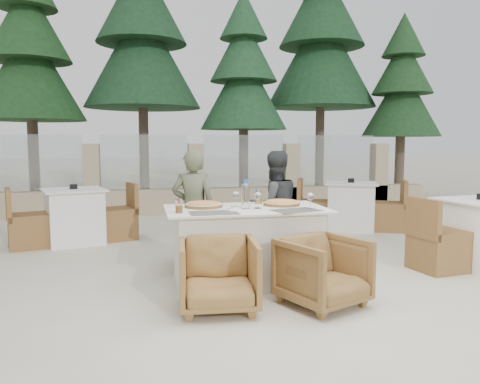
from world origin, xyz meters
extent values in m
plane|color=beige|center=(0.00, 0.00, 0.00)|extent=(80.00, 80.00, 0.00)
cube|color=beige|center=(0.00, 14.00, 0.01)|extent=(30.00, 16.00, 0.01)
cone|color=#1C411D|center=(-3.50, 7.00, 2.75)|extent=(2.42, 2.42, 5.50)
cone|color=#1B4023|center=(-1.00, 7.50, 3.25)|extent=(2.86, 2.86, 6.50)
cone|color=#214F2B|center=(1.50, 7.20, 2.50)|extent=(2.20, 2.20, 5.00)
cone|color=#1C4424|center=(3.80, 7.80, 3.40)|extent=(2.99, 2.99, 6.80)
cone|color=#1F4521|center=(5.50, 6.50, 2.25)|extent=(1.98, 1.98, 4.50)
cube|color=#5C564E|center=(-0.40, -0.29, 0.77)|extent=(0.45, 0.30, 0.00)
cube|color=#534E47|center=(0.40, -0.30, 0.77)|extent=(0.51, 0.41, 0.00)
cylinder|color=#DA4C1D|center=(-0.45, 0.12, 0.80)|extent=(0.40, 0.40, 0.05)
cylinder|color=orange|center=(0.37, 0.10, 0.79)|extent=(0.46, 0.46, 0.05)
cylinder|color=#B0D4E8|center=(-0.05, -0.06, 0.91)|extent=(0.10, 0.10, 0.29)
cylinder|color=#C5731B|center=(-0.72, -0.22, 0.84)|extent=(0.08, 0.08, 0.14)
cylinder|color=gold|center=(0.17, 0.28, 0.85)|extent=(0.09, 0.09, 0.15)
imported|color=brown|center=(-0.33, 0.75, 0.32)|extent=(0.70, 0.72, 0.64)
imported|color=brown|center=(0.35, 0.59, 0.29)|extent=(0.76, 0.77, 0.57)
imported|color=olive|center=(-0.43, -0.72, 0.31)|extent=(0.71, 0.72, 0.61)
imported|color=brown|center=(0.48, -0.80, 0.30)|extent=(0.85, 0.86, 0.60)
imported|color=#565B42|center=(-0.49, 0.66, 0.67)|extent=(0.55, 0.43, 1.35)
imported|color=#313335|center=(0.45, 0.66, 0.66)|extent=(0.71, 0.59, 1.33)
camera|label=1|loc=(-1.04, -4.55, 1.42)|focal=35.00mm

